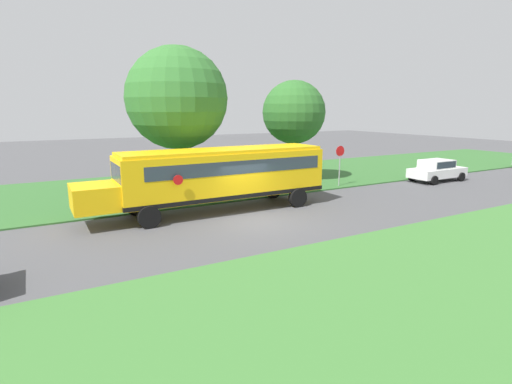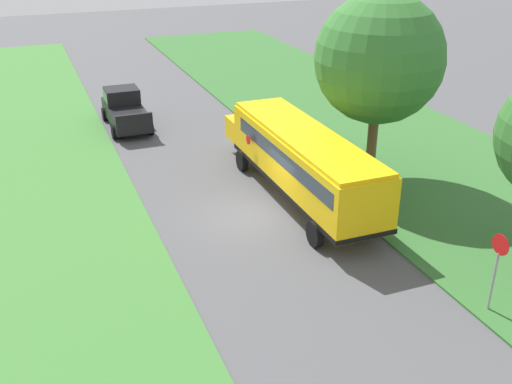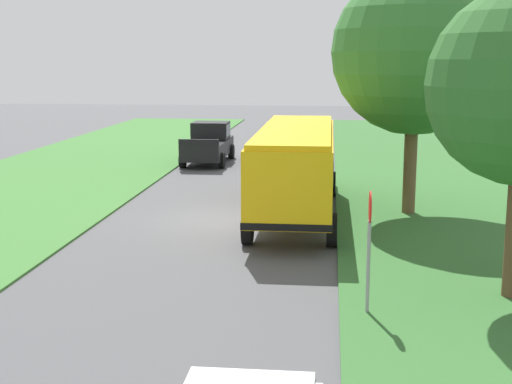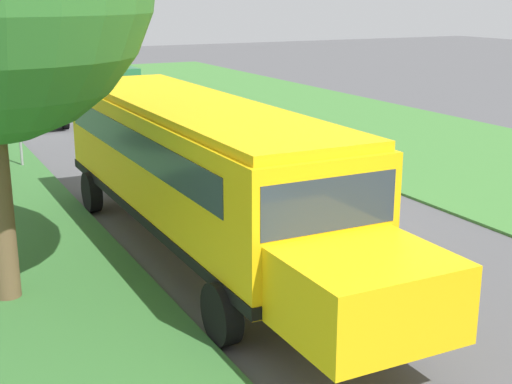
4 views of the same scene
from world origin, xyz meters
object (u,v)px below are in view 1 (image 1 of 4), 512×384
(school_bus, at_px, (219,174))
(oak_tree_roadside_mid, at_px, (294,113))
(car_white_nearest, at_px, (437,169))
(oak_tree_beside_bus, at_px, (179,99))
(stop_sign, at_px, (340,161))

(school_bus, distance_m, oak_tree_roadside_mid, 10.29)
(car_white_nearest, xyz_separation_m, oak_tree_beside_bus, (-3.88, -17.77, 4.78))
(school_bus, height_order, car_white_nearest, school_bus)
(oak_tree_beside_bus, bearing_deg, stop_sign, 78.50)
(car_white_nearest, bearing_deg, stop_sign, -103.41)
(car_white_nearest, distance_m, oak_tree_beside_bus, 18.80)
(school_bus, distance_m, oak_tree_beside_bus, 5.58)
(stop_sign, bearing_deg, car_white_nearest, 76.59)
(school_bus, relative_size, car_white_nearest, 2.82)
(oak_tree_roadside_mid, height_order, stop_sign, oak_tree_roadside_mid)
(car_white_nearest, distance_m, oak_tree_roadside_mid, 11.09)
(oak_tree_beside_bus, xyz_separation_m, oak_tree_roadside_mid, (-1.35, 8.81, -0.85))
(oak_tree_beside_bus, distance_m, oak_tree_roadside_mid, 8.95)
(school_bus, xyz_separation_m, car_white_nearest, (-0.22, 17.19, -1.05))
(oak_tree_roadside_mid, relative_size, stop_sign, 2.59)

